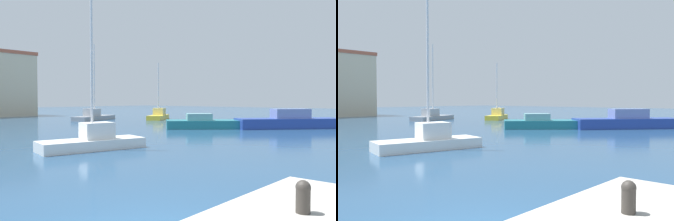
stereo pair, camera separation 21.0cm
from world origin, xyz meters
The scene contains 7 objects.
water centered at (15.00, 20.00, 0.00)m, with size 160.00×160.00×0.00m, color navy.
mooring_bollard centered at (0.59, -2.41, 1.14)m, with size 0.21×0.21×0.47m.
sailboat_grey_far_right centered at (20.05, 30.10, 0.49)m, with size 6.78×4.06×9.12m.
sailboat_white_near_pier centered at (5.78, 9.96, 0.47)m, with size 5.44×2.83×7.68m.
sailboat_yellow_mid_harbor centered at (26.43, 25.46, 0.52)m, with size 5.15×3.93×7.02m.
motorboat_blue_center_channel centered at (24.45, 7.98, 0.58)m, with size 8.34×7.52×1.68m.
motorboat_teal_far_left centered at (19.78, 13.11, 0.44)m, with size 6.89×6.90×1.28m.
Camera 1 is at (-4.20, -4.23, 2.48)m, focal length 36.62 mm.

